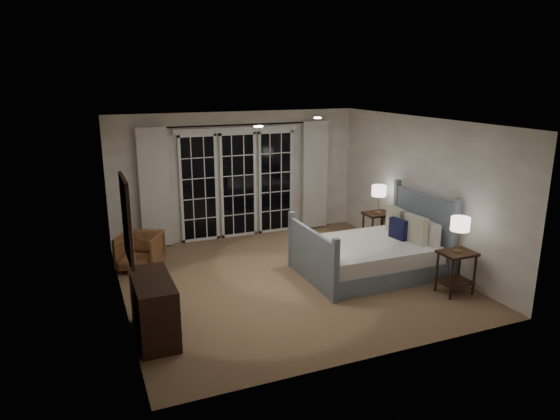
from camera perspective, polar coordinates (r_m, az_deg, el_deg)
name	(u,v)px	position (r m, az deg, el deg)	size (l,w,h in m)	color
floor	(287,279)	(8.08, 0.78, -7.92)	(5.00, 5.00, 0.00)	brown
ceiling	(287,122)	(7.47, 0.84, 10.03)	(5.00, 5.00, 0.00)	white
wall_left	(118,221)	(7.11, -18.06, -1.24)	(0.02, 5.00, 2.50)	white
wall_right	(420,190)	(8.94, 15.72, 2.19)	(0.02, 5.00, 2.50)	white
wall_back	(238,175)	(9.97, -4.87, 3.99)	(5.00, 0.02, 2.50)	white
wall_front	(377,256)	(5.57, 11.03, -5.21)	(5.00, 0.02, 2.50)	white
french_doors	(238,183)	(9.96, -4.78, 3.04)	(2.50, 0.04, 2.20)	black
curtain_rod	(238,125)	(9.73, -4.82, 9.67)	(0.03, 0.03, 3.50)	black
curtain_left	(155,188)	(9.52, -14.15, 2.44)	(0.55, 0.10, 2.25)	silver
curtain_right	(315,175)	(10.49, 3.98, 4.00)	(0.55, 0.10, 2.25)	silver
downlight_a	(318,118)	(8.35, 4.33, 10.45)	(0.12, 0.12, 0.01)	white
downlight_b	(258,127)	(6.88, -2.48, 9.51)	(0.12, 0.12, 0.01)	white
bed	(372,254)	(8.38, 10.50, -4.98)	(2.16, 1.54, 1.25)	slate
nightstand_left	(456,266)	(7.89, 19.49, -6.05)	(0.50, 0.40, 0.65)	black
nightstand_right	(377,224)	(9.68, 11.06, -1.58)	(0.50, 0.40, 0.65)	black
lamp_left	(460,225)	(7.69, 19.91, -1.57)	(0.27, 0.27, 0.53)	#A98243
lamp_right	(379,191)	(9.52, 11.25, 2.12)	(0.27, 0.27, 0.53)	#A98243
armchair	(140,251)	(8.72, -15.71, -4.56)	(0.67, 0.69, 0.62)	brown
dresser	(154,308)	(6.47, -14.20, -10.78)	(0.46, 1.09, 0.77)	black
mirror	(127,219)	(6.04, -17.12, -1.03)	(0.05, 0.85, 1.00)	black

